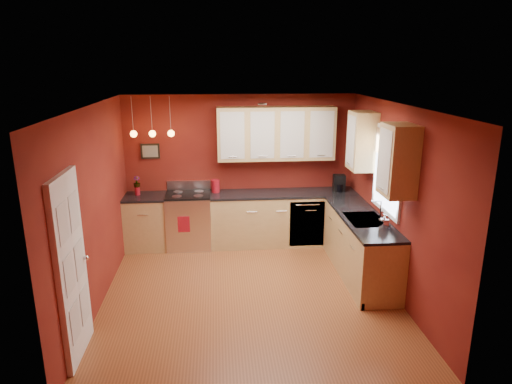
{
  "coord_description": "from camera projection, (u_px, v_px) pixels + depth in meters",
  "views": [
    {
      "loc": [
        -0.41,
        -5.75,
        3.13
      ],
      "look_at": [
        0.18,
        1.0,
        1.19
      ],
      "focal_mm": 32.0,
      "sensor_mm": 36.0,
      "label": 1
    }
  ],
  "objects": [
    {
      "name": "base_cabinets_right",
      "position": [
        360.0,
        247.0,
        6.85
      ],
      "size": [
        0.6,
        2.1,
        0.9
      ],
      "primitive_type": "cube",
      "color": "tan",
      "rests_on": "floor"
    },
    {
      "name": "soap_pump",
      "position": [
        384.0,
        222.0,
        6.16
      ],
      "size": [
        0.12,
        0.13,
        0.21
      ],
      "primitive_type": "imported",
      "rotation": [
        0.0,
        0.0,
        0.36
      ],
      "color": "silver",
      "rests_on": "counter_right"
    },
    {
      "name": "wall_back",
      "position": [
        241.0,
        169.0,
        8.05
      ],
      "size": [
        4.0,
        0.02,
        2.6
      ],
      "primitive_type": "cube",
      "color": "maroon",
      "rests_on": "floor"
    },
    {
      "name": "wall_picture",
      "position": [
        150.0,
        151.0,
        7.81
      ],
      "size": [
        0.32,
        0.03,
        0.26
      ],
      "primitive_type": "cube",
      "color": "black",
      "rests_on": "wall_back"
    },
    {
      "name": "upper_cabinets_back",
      "position": [
        276.0,
        133.0,
        7.76
      ],
      "size": [
        2.0,
        0.35,
        0.9
      ],
      "primitive_type": "cube",
      "color": "tan",
      "rests_on": "wall_back"
    },
    {
      "name": "counter_right",
      "position": [
        362.0,
        217.0,
        6.72
      ],
      "size": [
        0.62,
        2.1,
        0.04
      ],
      "primitive_type": "cube",
      "color": "black",
      "rests_on": "base_cabinets_right"
    },
    {
      "name": "counter_back_right",
      "position": [
        284.0,
        193.0,
        7.93
      ],
      "size": [
        2.54,
        0.62,
        0.04
      ],
      "primitive_type": "cube",
      "color": "black",
      "rests_on": "base_cabinets_back_right"
    },
    {
      "name": "floor",
      "position": [
        250.0,
        293.0,
        6.4
      ],
      "size": [
        4.2,
        4.2,
        0.0
      ],
      "primitive_type": "plane",
      "color": "brown",
      "rests_on": "ground"
    },
    {
      "name": "wall_front",
      "position": [
        266.0,
        276.0,
        4.03
      ],
      "size": [
        4.0,
        0.02,
        2.6
      ],
      "primitive_type": "cube",
      "color": "maroon",
      "rests_on": "floor"
    },
    {
      "name": "coffee_maker",
      "position": [
        339.0,
        184.0,
        7.97
      ],
      "size": [
        0.21,
        0.21,
        0.29
      ],
      "rotation": [
        0.0,
        0.0,
        -0.07
      ],
      "color": "black",
      "rests_on": "counter_back_right"
    },
    {
      "name": "counter_back_left",
      "position": [
        145.0,
        197.0,
        7.73
      ],
      "size": [
        0.7,
        0.62,
        0.04
      ],
      "primitive_type": "cube",
      "color": "black",
      "rests_on": "base_cabinets_back_left"
    },
    {
      "name": "base_cabinets_back_left",
      "position": [
        147.0,
        223.0,
        7.86
      ],
      "size": [
        0.7,
        0.6,
        0.9
      ],
      "primitive_type": "cube",
      "color": "tan",
      "rests_on": "floor"
    },
    {
      "name": "sink",
      "position": [
        365.0,
        221.0,
        6.58
      ],
      "size": [
        0.5,
        0.7,
        0.33
      ],
      "color": "gray",
      "rests_on": "counter_right"
    },
    {
      "name": "red_vase",
      "position": [
        137.0,
        191.0,
        7.75
      ],
      "size": [
        0.09,
        0.09,
        0.14
      ],
      "primitive_type": "cylinder",
      "color": "maroon",
      "rests_on": "counter_back_left"
    },
    {
      "name": "gas_range",
      "position": [
        189.0,
        220.0,
        7.92
      ],
      "size": [
        0.76,
        0.64,
        1.11
      ],
      "color": "silver",
      "rests_on": "floor"
    },
    {
      "name": "base_cabinets_back_right",
      "position": [
        283.0,
        219.0,
        8.06
      ],
      "size": [
        2.54,
        0.6,
        0.9
      ],
      "primitive_type": "cube",
      "color": "tan",
      "rests_on": "floor"
    },
    {
      "name": "dish_towel",
      "position": [
        184.0,
        224.0,
        7.58
      ],
      "size": [
        0.2,
        0.01,
        0.27
      ],
      "primitive_type": "cube",
      "color": "maroon",
      "rests_on": "gas_range"
    },
    {
      "name": "upper_cabinets_right",
      "position": [
        378.0,
        150.0,
        6.33
      ],
      "size": [
        0.35,
        1.95,
        0.9
      ],
      "primitive_type": "cube",
      "color": "tan",
      "rests_on": "wall_right"
    },
    {
      "name": "window",
      "position": [
        388.0,
        168.0,
        6.39
      ],
      "size": [
        0.06,
        1.02,
        1.22
      ],
      "color": "white",
      "rests_on": "wall_right"
    },
    {
      "name": "wall_left",
      "position": [
        95.0,
        209.0,
        5.88
      ],
      "size": [
        0.02,
        4.2,
        2.6
      ],
      "primitive_type": "cube",
      "color": "maroon",
      "rests_on": "floor"
    },
    {
      "name": "ceiling",
      "position": [
        249.0,
        106.0,
        5.69
      ],
      "size": [
        4.0,
        4.2,
        0.02
      ],
      "primitive_type": "cube",
      "color": "beige",
      "rests_on": "wall_back"
    },
    {
      "name": "dishwasher_front",
      "position": [
        307.0,
        224.0,
        7.81
      ],
      "size": [
        0.6,
        0.02,
        0.8
      ],
      "primitive_type": "cube",
      "color": "silver",
      "rests_on": "base_cabinets_back_right"
    },
    {
      "name": "door_left_wall",
      "position": [
        72.0,
        269.0,
        4.81
      ],
      "size": [
        0.12,
        0.82,
        2.05
      ],
      "color": "white",
      "rests_on": "floor"
    },
    {
      "name": "wall_right",
      "position": [
        395.0,
        201.0,
        6.21
      ],
      "size": [
        0.02,
        4.2,
        2.6
      ],
      "primitive_type": "cube",
      "color": "maroon",
      "rests_on": "floor"
    },
    {
      "name": "red_canister",
      "position": [
        215.0,
        186.0,
        7.9
      ],
      "size": [
        0.15,
        0.15,
        0.22
      ],
      "color": "maroon",
      "rests_on": "counter_back_right"
    },
    {
      "name": "flowers",
      "position": [
        137.0,
        182.0,
        7.71
      ],
      "size": [
        0.15,
        0.15,
        0.21
      ],
      "primitive_type": "imported",
      "rotation": [
        0.0,
        0.0,
        0.37
      ],
      "color": "maroon",
      "rests_on": "red_vase"
    },
    {
      "name": "pendant_lights",
      "position": [
        152.0,
        133.0,
        7.4
      ],
      "size": [
        0.71,
        0.11,
        0.66
      ],
      "color": "gray",
      "rests_on": "ceiling"
    }
  ]
}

